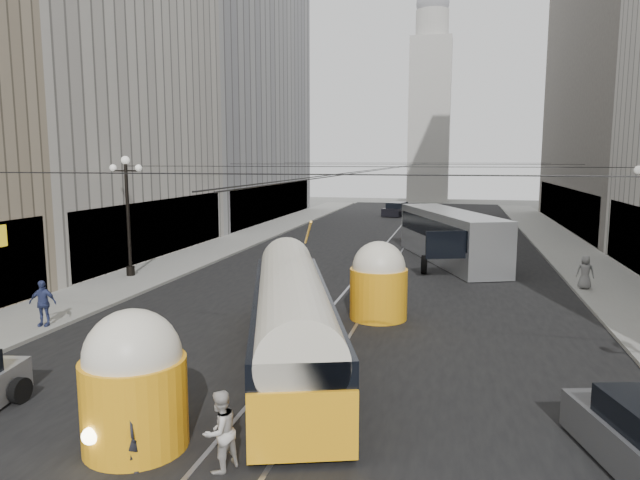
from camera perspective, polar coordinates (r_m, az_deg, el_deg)
The scene contains 17 objects.
road at distance 42.11m, azimuth 7.41°, elevation -0.66°, with size 20.00×85.00×0.02m, color black.
sidewalk_left at distance 48.20m, azimuth -6.45°, elevation 0.55°, with size 4.00×72.00×0.15m, color gray.
sidewalk_right at distance 45.97m, azimuth 22.94°, elevation -0.41°, with size 4.00×72.00×0.15m, color gray.
rail_left at distance 42.19m, azimuth 6.40°, elevation -0.63°, with size 0.12×85.00×0.04m, color gray.
rail_right at distance 42.04m, azimuth 8.43°, elevation -0.70°, with size 0.12×85.00×0.04m, color gray.
building_left_far at distance 62.40m, azimuth -9.94°, elevation 15.29°, with size 12.60×28.60×28.60m.
distant_tower at distance 89.42m, azimuth 10.96°, elevation 13.47°, with size 6.00×6.00×31.36m.
lamppost_left_mid at distance 31.91m, azimuth -18.68°, elevation 2.97°, with size 1.86×0.44×6.37m.
catenary at distance 40.61m, azimuth 7.58°, elevation 7.35°, with size 25.00×72.00×0.23m.
streetcar at distance 17.77m, azimuth -2.84°, elevation -7.59°, with size 6.13×13.97×3.18m.
city_bus at distance 36.28m, azimuth 12.83°, elevation 0.56°, with size 6.94×12.91×3.16m.
sedan_white_far at distance 54.47m, azimuth 10.86°, elevation 1.86°, with size 3.05×4.41×1.29m.
sedan_dark_far at distance 65.11m, azimuth 7.69°, elevation 3.03°, with size 3.00×5.19×1.54m.
pedestrian_crossing_a at distance 12.88m, azimuth -17.79°, elevation -17.74°, with size 0.60×0.39×1.64m, color black.
pedestrian_crossing_b at distance 12.43m, azimuth -9.97°, elevation -18.31°, with size 0.83×0.64×1.70m, color beige.
pedestrian_sidewalk_right at distance 30.30m, azimuth 25.00°, elevation -2.92°, with size 0.80×0.49×1.64m, color gray.
pedestrian_sidewalk_left at distance 23.81m, azimuth -25.99°, elevation -5.68°, with size 1.02×0.58×1.74m, color navy.
Camera 1 is at (4.36, -8.90, 6.35)m, focal length 32.00 mm.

